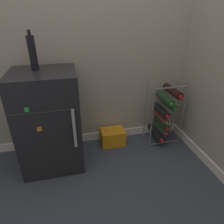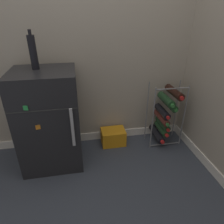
{
  "view_description": "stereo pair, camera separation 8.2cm",
  "coord_description": "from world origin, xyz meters",
  "px_view_note": "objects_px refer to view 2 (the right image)",
  "views": [
    {
      "loc": [
        -0.34,
        -1.29,
        1.35
      ],
      "look_at": [
        0.05,
        0.42,
        0.46
      ],
      "focal_mm": 32.0,
      "sensor_mm": 36.0,
      "label": 1
    },
    {
      "loc": [
        -0.26,
        -1.3,
        1.35
      ],
      "look_at": [
        0.05,
        0.42,
        0.46
      ],
      "focal_mm": 32.0,
      "sensor_mm": 36.0,
      "label": 2
    }
  ],
  "objects_px": {
    "mini_fridge": "(50,120)",
    "wine_rack": "(164,114)",
    "soda_box": "(113,137)",
    "fridge_top_bottle": "(33,52)"
  },
  "relations": [
    {
      "from": "mini_fridge",
      "to": "fridge_top_bottle",
      "type": "height_order",
      "value": "fridge_top_bottle"
    },
    {
      "from": "soda_box",
      "to": "fridge_top_bottle",
      "type": "xyz_separation_m",
      "value": [
        -0.68,
        -0.11,
        0.97
      ]
    },
    {
      "from": "mini_fridge",
      "to": "soda_box",
      "type": "distance_m",
      "value": 0.75
    },
    {
      "from": "mini_fridge",
      "to": "soda_box",
      "type": "bearing_deg",
      "value": 14.85
    },
    {
      "from": "mini_fridge",
      "to": "soda_box",
      "type": "height_order",
      "value": "mini_fridge"
    },
    {
      "from": "wine_rack",
      "to": "soda_box",
      "type": "relative_size",
      "value": 2.67
    },
    {
      "from": "mini_fridge",
      "to": "wine_rack",
      "type": "height_order",
      "value": "mini_fridge"
    },
    {
      "from": "wine_rack",
      "to": "fridge_top_bottle",
      "type": "height_order",
      "value": "fridge_top_bottle"
    },
    {
      "from": "wine_rack",
      "to": "soda_box",
      "type": "distance_m",
      "value": 0.62
    },
    {
      "from": "mini_fridge",
      "to": "wine_rack",
      "type": "relative_size",
      "value": 1.32
    }
  ]
}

